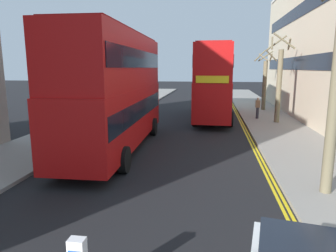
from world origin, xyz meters
TOP-DOWN VIEW (x-y plane):
  - sidewalk_right at (6.50, 16.00)m, footprint 4.00×80.00m
  - sidewalk_left at (-6.50, 16.00)m, footprint 4.00×80.00m
  - kerb_line_outer at (4.40, 14.00)m, footprint 0.10×56.00m
  - kerb_line_inner at (4.24, 14.00)m, footprint 0.10×56.00m
  - double_decker_bus_away at (-2.46, 13.88)m, footprint 2.99×10.86m
  - double_decker_bus_oncoming at (2.31, 24.00)m, footprint 3.10×10.89m
  - pedestrian_far at (5.60, 23.66)m, footprint 0.34×0.22m
  - street_tree_near at (6.85, 28.94)m, footprint 2.00×2.01m
  - street_tree_far at (6.75, 22.21)m, footprint 1.69×1.75m

SIDE VIEW (x-z plane):
  - kerb_line_outer at x=4.40m, z-range 0.00..0.01m
  - kerb_line_inner at x=4.24m, z-range 0.00..0.01m
  - sidewalk_right at x=6.50m, z-range 0.00..0.14m
  - sidewalk_left at x=-6.50m, z-range 0.00..0.14m
  - pedestrian_far at x=5.60m, z-range 0.18..1.80m
  - street_tree_near at x=6.85m, z-range 0.00..5.47m
  - double_decker_bus_away at x=-2.46m, z-range 0.21..5.85m
  - double_decker_bus_oncoming at x=2.31m, z-range 0.21..5.85m
  - street_tree_far at x=6.75m, z-range -0.02..6.13m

